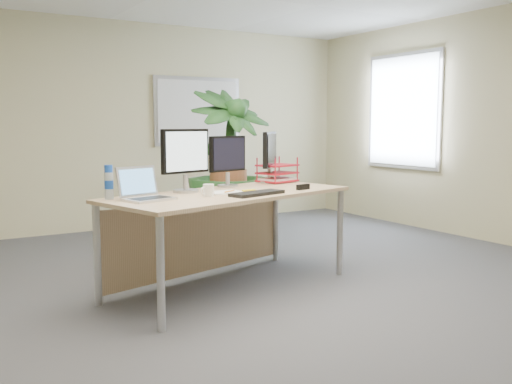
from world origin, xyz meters
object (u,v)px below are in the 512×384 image
floor_plant (228,183)px  laptop (144,192)px  desk (220,212)px  monitor_left (185,156)px  monitor_right (228,158)px

floor_plant → laptop: bearing=-137.3°
desk → monitor_left: bearing=160.2°
floor_plant → desk: bearing=-121.4°
desk → monitor_right: bearing=51.0°
laptop → desk: bearing=13.4°
monitor_left → laptop: size_ratio=1.28×
floor_plant → laptop: floor_plant is taller
laptop → floor_plant: bearing=42.7°
floor_plant → monitor_right: floor_plant is taller
floor_plant → monitor_right: (-0.48, -0.87, 0.33)m
monitor_left → laptop: bearing=-149.6°
desk → monitor_right: (0.22, 0.28, 0.44)m
desk → floor_plant: floor_plant is taller
desk → laptop: bearing=-166.6°
desk → laptop: (-0.73, -0.17, 0.24)m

